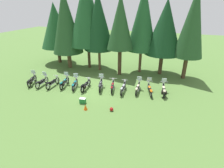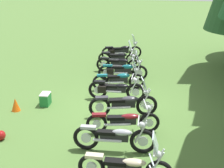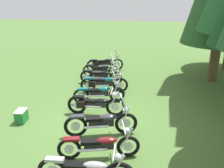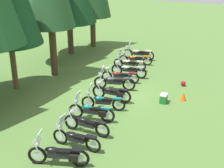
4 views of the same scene
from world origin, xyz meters
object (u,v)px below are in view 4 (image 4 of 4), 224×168
object	(u,v)px
motorcycle_5	(112,93)
motorcycle_8	(128,70)
motorcycle_2	(86,124)
dropped_helmet	(183,83)
motorcycle_0	(59,154)
motorcycle_7	(120,76)
motorcycle_10	(135,59)
traffic_cone	(183,96)
motorcycle_1	(76,138)
motorcycle_6	(114,82)
motorcycle_3	(92,111)
motorcycle_11	(139,53)
picnic_cooler	(164,98)
motorcycle_9	(129,63)
motorcycle_4	(102,101)

from	to	relation	value
motorcycle_5	motorcycle_8	bearing A→B (deg)	-81.71
motorcycle_2	dropped_helmet	world-z (taller)	motorcycle_2
motorcycle_0	motorcycle_5	world-z (taller)	motorcycle_0
motorcycle_0	motorcycle_5	size ratio (longest dim) A/B	0.98
motorcycle_2	motorcycle_5	bearing A→B (deg)	-82.08
motorcycle_7	dropped_helmet	distance (m)	3.77
motorcycle_10	traffic_cone	xyz separation A→B (m)	(-4.45, -4.62, -0.21)
motorcycle_0	motorcycle_1	size ratio (longest dim) A/B	1.02
motorcycle_6	motorcycle_3	bearing A→B (deg)	84.33
motorcycle_5	motorcycle_11	distance (m)	7.55
motorcycle_2	motorcycle_3	size ratio (longest dim) A/B	0.99
motorcycle_0	motorcycle_8	distance (m)	9.69
motorcycle_6	motorcycle_0	bearing A→B (deg)	84.32
motorcycle_5	picnic_cooler	world-z (taller)	motorcycle_5
motorcycle_0	motorcycle_7	bearing A→B (deg)	-99.76
motorcycle_10	motorcycle_8	bearing A→B (deg)	86.82
motorcycle_9	motorcycle_10	bearing A→B (deg)	-89.74
motorcycle_9	motorcycle_1	bearing A→B (deg)	98.79
motorcycle_3	motorcycle_11	world-z (taller)	motorcycle_11
motorcycle_3	motorcycle_10	bearing A→B (deg)	-90.50
motorcycle_3	motorcycle_10	size ratio (longest dim) A/B	0.99
picnic_cooler	dropped_helmet	bearing A→B (deg)	-6.90
motorcycle_1	motorcycle_10	world-z (taller)	motorcycle_1
motorcycle_8	traffic_cone	bearing A→B (deg)	149.41
motorcycle_0	motorcycle_6	size ratio (longest dim) A/B	0.94
picnic_cooler	motorcycle_0	bearing A→B (deg)	165.82
motorcycle_1	traffic_cone	size ratio (longest dim) A/B	4.47
motorcycle_11	traffic_cone	size ratio (longest dim) A/B	4.87
motorcycle_10	dropped_helmet	bearing A→B (deg)	132.95
motorcycle_6	motorcycle_10	bearing A→B (deg)	-97.97
motorcycle_5	picnic_cooler	xyz separation A→B (m)	(0.98, -2.51, -0.22)
motorcycle_6	dropped_helmet	bearing A→B (deg)	-161.71
motorcycle_1	motorcycle_7	xyz separation A→B (m)	(7.23, 1.44, -0.03)
motorcycle_7	motorcycle_11	world-z (taller)	motorcycle_11
motorcycle_4	motorcycle_9	size ratio (longest dim) A/B	0.93
motorcycle_4	traffic_cone	size ratio (longest dim) A/B	4.51
motorcycle_5	motorcycle_11	bearing A→B (deg)	-80.92
motorcycle_1	motorcycle_2	xyz separation A→B (m)	(1.17, 0.22, -0.02)
motorcycle_5	motorcycle_7	distance (m)	2.68
motorcycle_11	motorcycle_5	bearing A→B (deg)	93.83
motorcycle_11	motorcycle_3	bearing A→B (deg)	91.92
motorcycle_0	traffic_cone	distance (m)	8.02
motorcycle_5	dropped_helmet	world-z (taller)	motorcycle_5
motorcycle_9	motorcycle_6	bearing A→B (deg)	97.58
motorcycle_7	picnic_cooler	bearing A→B (deg)	140.09
motorcycle_0	motorcycle_4	xyz separation A→B (m)	(4.72, 0.72, -0.02)
motorcycle_4	motorcycle_7	xyz separation A→B (m)	(3.74, 0.79, -0.04)
motorcycle_6	motorcycle_2	bearing A→B (deg)	86.01
motorcycle_10	traffic_cone	distance (m)	6.42
motorcycle_6	traffic_cone	world-z (taller)	motorcycle_6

